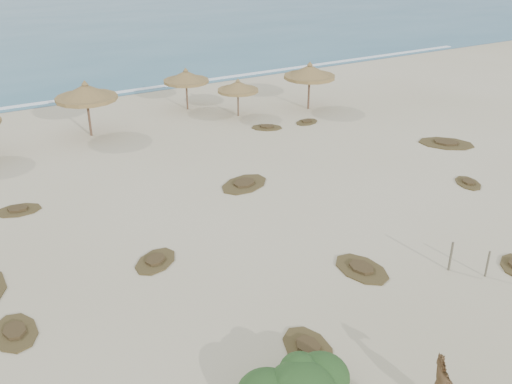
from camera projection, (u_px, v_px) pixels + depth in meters
ground at (305, 277)px, 19.57m from camera, size 160.00×160.00×0.00m
foam_line at (94, 96)px, 39.89m from camera, size 70.00×0.60×0.01m
palapa_2 at (86, 93)px, 31.46m from camera, size 4.48×4.48×3.20m
palapa_3 at (186, 77)px, 36.17m from camera, size 3.72×3.72×2.72m
palapa_4 at (238, 87)px, 35.01m from camera, size 3.38×3.38×2.39m
palapa_5 at (310, 72)px, 36.17m from camera, size 3.94×3.94×3.08m
fence_post_near at (451, 256)px, 19.71m from camera, size 0.09×0.09×1.12m
fence_post_far at (487, 264)px, 19.37m from camera, size 0.08×0.08×1.00m
scrub_0 at (15, 332)px, 16.84m from camera, size 1.29×1.98×0.16m
scrub_2 at (156, 261)px, 20.39m from camera, size 2.27×2.17×0.16m
scrub_3 at (244, 184)px, 26.39m from camera, size 3.05×2.56×0.16m
scrub_4 at (468, 183)px, 26.49m from camera, size 1.64×1.92×0.16m
scrub_5 at (446, 143)px, 31.24m from camera, size 3.47×3.49×0.16m
scrub_6 at (18, 210)px, 23.99m from camera, size 2.06×1.51×0.16m
scrub_7 at (267, 127)px, 33.67m from camera, size 2.18×1.97×0.16m
scrub_9 at (361, 269)px, 19.93m from camera, size 1.64×2.36×0.16m
scrub_10 at (307, 122)px, 34.58m from camera, size 1.80×1.39×0.16m
scrub_11 at (308, 347)px, 16.25m from camera, size 1.49×2.11×0.16m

